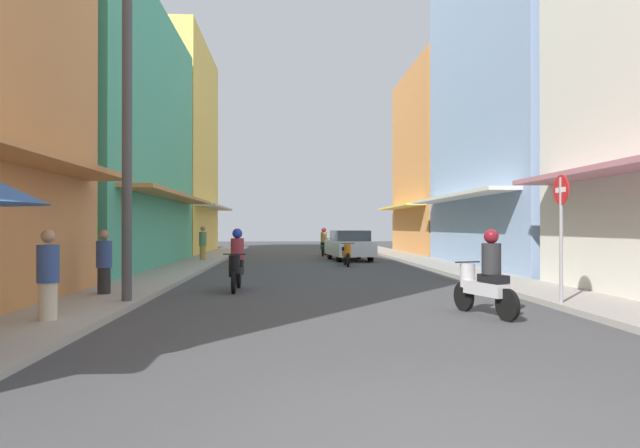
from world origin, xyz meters
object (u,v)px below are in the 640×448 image
pedestrian_foreground (48,279)px  pedestrian_far (203,244)px  motorbike_green (324,243)px  motorbike_orange (346,254)px  parked_car (349,245)px  motorbike_silver (485,277)px  motorbike_black (237,263)px  utility_pole (127,109)px  pedestrian_crossing (104,265)px  street_sign_no_entry (561,222)px

pedestrian_foreground → pedestrian_far: bearing=90.2°
motorbike_green → motorbike_orange: motorbike_green is taller
parked_car → motorbike_orange: bearing=-98.1°
motorbike_orange → pedestrian_foreground: (-6.29, -13.64, 0.28)m
pedestrian_far → parked_car: bearing=8.0°
motorbike_green → motorbike_silver: same height
motorbike_black → utility_pole: 4.73m
motorbike_black → pedestrian_crossing: motorbike_black is taller
motorbike_green → street_sign_no_entry: street_sign_no_entry is taller
pedestrian_far → pedestrian_crossing: bearing=-90.9°
motorbike_orange → street_sign_no_entry: 12.57m
pedestrian_foreground → motorbike_green: bearing=74.8°
pedestrian_far → pedestrian_foreground: pedestrian_far is taller
motorbike_green → utility_pole: 20.34m
motorbike_black → pedestrian_crossing: size_ratio=1.17×
pedestrian_far → motorbike_black: bearing=-77.3°
motorbike_green → utility_pole: size_ratio=0.23×
motorbike_silver → pedestrian_foreground: size_ratio=1.11×
motorbike_silver → motorbike_orange: bearing=95.1°
motorbike_black → pedestrian_crossing: bearing=-151.5°
motorbike_silver → street_sign_no_entry: street_sign_no_entry is taller
motorbike_silver → pedestrian_crossing: size_ratio=1.13×
motorbike_black → motorbike_orange: motorbike_black is taller
pedestrian_far → pedestrian_foreground: bearing=-89.8°
motorbike_black → motorbike_orange: 9.38m
pedestrian_crossing → pedestrian_far: bearing=89.1°
pedestrian_far → street_sign_no_entry: size_ratio=0.62×
motorbike_black → utility_pole: utility_pole is taller
motorbike_black → parked_car: size_ratio=0.43×
motorbike_silver → pedestrian_far: (-7.48, 15.89, 0.12)m
motorbike_silver → pedestrian_crossing: motorbike_silver is taller
motorbike_black → street_sign_no_entry: (6.70, -3.55, 1.01)m
utility_pole → pedestrian_far: bearing=92.6°
motorbike_black → motorbike_orange: size_ratio=1.00×
motorbike_green → utility_pole: utility_pole is taller
utility_pole → motorbike_silver: bearing=-13.1°
motorbike_orange → pedestrian_crossing: bearing=-122.9°
motorbike_black → motorbike_orange: bearing=66.6°
parked_car → pedestrian_far: (-6.89, -0.96, 0.08)m
motorbike_orange → pedestrian_foreground: size_ratio=1.15×
motorbike_black → pedestrian_foreground: same height
motorbike_black → street_sign_no_entry: bearing=-27.9°
motorbike_black → motorbike_green: bearing=78.7°
motorbike_silver → parked_car: (-0.59, 16.85, 0.04)m
motorbike_black → motorbike_silver: bearing=-41.7°
parked_car → street_sign_no_entry: street_sign_no_entry is taller
motorbike_black → street_sign_no_entry: street_sign_no_entry is taller
parked_car → pedestrian_crossing: bearing=-116.8°
motorbike_black → parked_car: bearing=71.1°
motorbike_green → pedestrian_foreground: (-5.88, -21.64, 0.08)m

